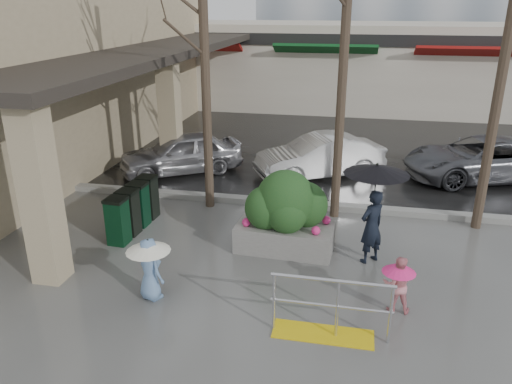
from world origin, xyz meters
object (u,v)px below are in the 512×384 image
(car_b, at_px, (320,156))
(handrail, at_px, (328,315))
(child_pink, at_px, (398,280))
(news_boxes, at_px, (134,208))
(child_blue, at_px, (149,262))
(car_a, at_px, (181,153))
(woman, at_px, (374,200))
(planter, at_px, (286,212))
(car_c, at_px, (482,159))

(car_b, bearing_deg, handrail, -23.46)
(child_pink, bearing_deg, news_boxes, -22.64)
(child_pink, height_order, news_boxes, news_boxes)
(child_blue, height_order, car_b, car_b)
(child_blue, bearing_deg, news_boxes, -27.90)
(car_a, bearing_deg, woman, 18.45)
(news_boxes, bearing_deg, woman, -2.21)
(news_boxes, relative_size, car_a, 0.52)
(news_boxes, bearing_deg, child_pink, -17.76)
(planter, bearing_deg, car_b, 86.55)
(news_boxes, bearing_deg, car_a, 97.43)
(child_pink, relative_size, news_boxes, 0.53)
(child_blue, height_order, car_a, car_a)
(handrail, relative_size, child_pink, 1.86)
(car_b, xyz_separation_m, car_c, (4.72, 0.73, 0.00))
(car_a, bearing_deg, child_pink, 11.67)
(news_boxes, height_order, car_a, car_a)
(news_boxes, distance_m, car_a, 4.18)
(car_b, relative_size, car_c, 0.84)
(car_c, bearing_deg, car_b, -98.58)
(planter, bearing_deg, news_boxes, 175.74)
(news_boxes, bearing_deg, car_c, 34.78)
(planter, bearing_deg, car_c, 48.36)
(child_pink, height_order, child_blue, child_blue)
(car_c, bearing_deg, child_blue, -58.86)
(woman, relative_size, car_c, 0.46)
(car_c, bearing_deg, planter, -59.03)
(news_boxes, relative_size, car_c, 0.42)
(child_pink, distance_m, news_boxes, 6.14)
(car_a, bearing_deg, handrail, 2.30)
(child_pink, bearing_deg, car_c, -112.80)
(woman, xyz_separation_m, car_c, (3.26, 5.83, -0.71))
(child_pink, distance_m, planter, 2.89)
(woman, relative_size, car_a, 0.57)
(planter, bearing_deg, handrail, -68.80)
(handrail, xyz_separation_m, news_boxes, (-4.65, 3.07, 0.15))
(woman, bearing_deg, handrail, 32.53)
(news_boxes, xyz_separation_m, car_b, (3.86, 4.64, 0.10))
(news_boxes, bearing_deg, child_blue, -57.35)
(child_pink, height_order, car_c, car_c)
(child_pink, relative_size, planter, 0.49)
(child_pink, relative_size, car_b, 0.27)
(handrail, height_order, child_blue, child_blue)
(child_blue, distance_m, planter, 3.13)
(news_boxes, height_order, car_b, car_b)
(woman, distance_m, car_a, 7.34)
(handrail, relative_size, woman, 0.90)
(woman, bearing_deg, child_blue, -13.59)
(news_boxes, height_order, car_c, car_c)
(woman, xyz_separation_m, child_pink, (0.43, -1.69, -0.75))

